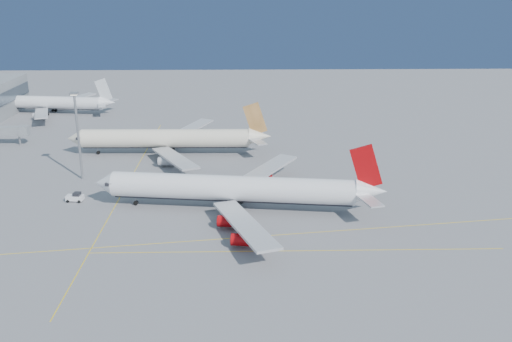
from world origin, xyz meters
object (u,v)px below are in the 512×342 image
object	(u,v)px
airliner_third	(50,103)
light_mast	(78,129)
pushback_tug	(75,197)
airliner_etihad	(170,139)
airliner_virgin	(238,189)

from	to	relation	value
airliner_third	light_mast	size ratio (longest dim) A/B	2.31
pushback_tug	airliner_third	bearing A→B (deg)	116.91
pushback_tug	light_mast	size ratio (longest dim) A/B	0.18
pushback_tug	airliner_etihad	bearing A→B (deg)	71.15
airliner_third	pushback_tug	distance (m)	113.29
airliner_etihad	pushback_tug	world-z (taller)	airliner_etihad
airliner_third	pushback_tug	xyz separation A→B (m)	(39.81, -106.00, -3.70)
airliner_third	pushback_tug	size ratio (longest dim) A/B	12.90
pushback_tug	light_mast	distance (m)	23.01
airliner_etihad	light_mast	bearing A→B (deg)	-131.94
airliner_virgin	airliner_third	world-z (taller)	airliner_virgin
airliner_virgin	airliner_etihad	size ratio (longest dim) A/B	1.10
airliner_third	airliner_virgin	bearing A→B (deg)	-45.84
airliner_virgin	airliner_third	size ratio (longest dim) A/B	1.25
airliner_third	airliner_etihad	bearing A→B (deg)	-38.77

